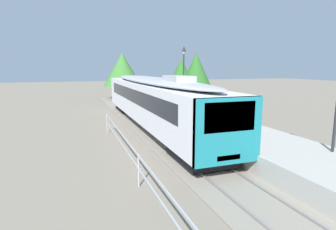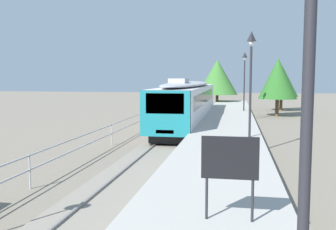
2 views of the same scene
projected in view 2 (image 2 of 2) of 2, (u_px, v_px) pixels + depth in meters
The scene contains 12 objects.
ground_plane at pixel (122, 142), 23.28m from camera, with size 160.00×160.00×0.00m, color slate.
track_rails at pixel (170, 143), 22.75m from camera, with size 3.20×60.00×0.14m.
commuter_train at pixel (188, 100), 30.85m from camera, with size 2.82×20.60×3.74m.
station_platform at pixel (225, 138), 22.14m from camera, with size 3.90×60.00×0.90m, color #A8A59E.
platform_lamp_near_end at pixel (311, 6), 3.72m from camera, with size 0.34×0.34×5.35m.
platform_lamp_mid_platform at pixel (251, 64), 19.26m from camera, with size 0.34×0.34×5.35m.
platform_lamp_far_end at pixel (244, 70), 34.80m from camera, with size 0.34×0.34×5.35m.
platform_notice_board at pixel (230, 161), 8.01m from camera, with size 1.20×0.08×1.80m.
carpark_fence at pixel (29, 164), 13.45m from camera, with size 0.06×36.06×1.25m.
tree_behind_carpark at pixel (278, 79), 38.76m from camera, with size 3.87×3.87×5.93m.
tree_behind_station_far at pixel (217, 77), 49.33m from camera, with size 5.23×5.23×6.28m.
tree_distant_left at pixel (282, 81), 45.69m from camera, with size 3.89×3.89×5.48m.
Camera 2 is at (3.84, -0.15, 3.92)m, focal length 40.84 mm.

